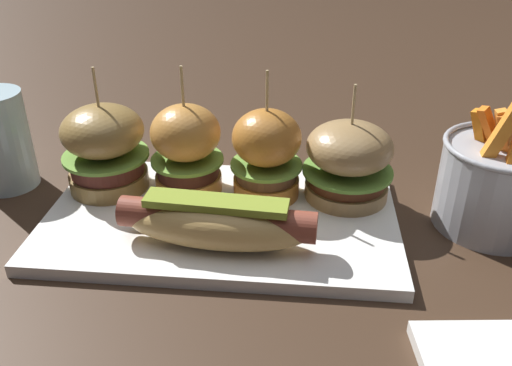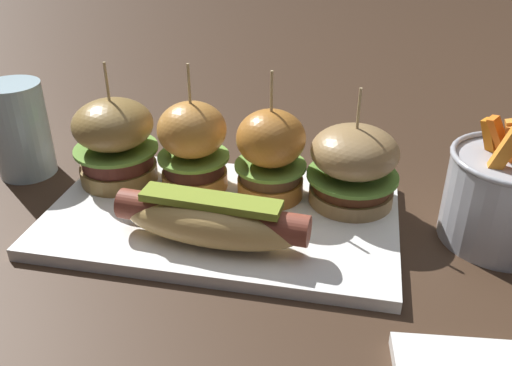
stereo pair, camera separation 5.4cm
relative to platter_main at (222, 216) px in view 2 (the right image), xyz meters
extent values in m
plane|color=#382619|center=(0.00, 0.00, -0.01)|extent=(3.00, 3.00, 0.00)
cube|color=white|center=(0.00, 0.00, 0.00)|extent=(0.39, 0.23, 0.01)
ellipsoid|color=tan|center=(0.01, -0.06, 0.03)|extent=(0.19, 0.07, 0.05)
cylinder|color=brown|center=(0.01, -0.06, 0.04)|extent=(0.20, 0.04, 0.03)
cube|color=olive|center=(0.01, -0.06, 0.06)|extent=(0.14, 0.04, 0.01)
cylinder|color=olive|center=(-0.14, 0.05, 0.02)|extent=(0.09, 0.09, 0.02)
cylinder|color=#5C2B23|center=(-0.14, 0.05, 0.04)|extent=(0.09, 0.09, 0.02)
cylinder|color=#6B9E3D|center=(-0.14, 0.05, 0.05)|extent=(0.10, 0.10, 0.00)
ellipsoid|color=olive|center=(-0.14, 0.05, 0.08)|extent=(0.09, 0.09, 0.06)
cylinder|color=tan|center=(-0.14, 0.05, 0.12)|extent=(0.00, 0.00, 0.06)
cylinder|color=#C5843B|center=(-0.05, 0.05, 0.02)|extent=(0.08, 0.08, 0.02)
cylinder|color=#3F1F18|center=(-0.05, 0.05, 0.04)|extent=(0.07, 0.07, 0.02)
cylinder|color=#6B9E3D|center=(-0.05, 0.05, 0.05)|extent=(0.08, 0.08, 0.00)
ellipsoid|color=#C5843B|center=(-0.05, 0.05, 0.08)|extent=(0.08, 0.08, 0.06)
cylinder|color=tan|center=(-0.05, 0.05, 0.13)|extent=(0.00, 0.00, 0.06)
cylinder|color=#B6702C|center=(0.05, 0.05, 0.02)|extent=(0.08, 0.08, 0.02)
cylinder|color=brown|center=(0.05, 0.05, 0.04)|extent=(0.07, 0.07, 0.02)
cylinder|color=#6B9E3D|center=(0.05, 0.05, 0.05)|extent=(0.08, 0.08, 0.00)
ellipsoid|color=#B6702C|center=(0.05, 0.05, 0.08)|extent=(0.08, 0.08, 0.06)
cylinder|color=tan|center=(0.05, 0.05, 0.13)|extent=(0.00, 0.00, 0.06)
cylinder|color=#99784B|center=(0.14, 0.05, 0.02)|extent=(0.10, 0.10, 0.02)
cylinder|color=#582D1A|center=(0.14, 0.05, 0.03)|extent=(0.09, 0.09, 0.01)
cylinder|color=#609338|center=(0.14, 0.05, 0.04)|extent=(0.10, 0.10, 0.00)
ellipsoid|color=#99784B|center=(0.14, 0.05, 0.07)|extent=(0.10, 0.10, 0.06)
cylinder|color=tan|center=(0.14, 0.05, 0.11)|extent=(0.00, 0.00, 0.06)
cylinder|color=#A8AAB2|center=(0.30, 0.03, 0.04)|extent=(0.12, 0.12, 0.09)
cube|color=orange|center=(0.28, 0.05, 0.08)|extent=(0.04, 0.02, 0.07)
cube|color=orange|center=(0.28, 0.01, 0.10)|extent=(0.04, 0.01, 0.09)
cube|color=orange|center=(0.29, 0.04, 0.09)|extent=(0.05, 0.02, 0.08)
cube|color=orange|center=(0.29, 0.03, 0.09)|extent=(0.03, 0.01, 0.08)
cylinder|color=silver|center=(-0.28, 0.06, 0.05)|extent=(0.07, 0.07, 0.12)
camera|label=1|loc=(0.09, -0.50, 0.33)|focal=38.01mm
camera|label=2|loc=(0.14, -0.49, 0.33)|focal=38.01mm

